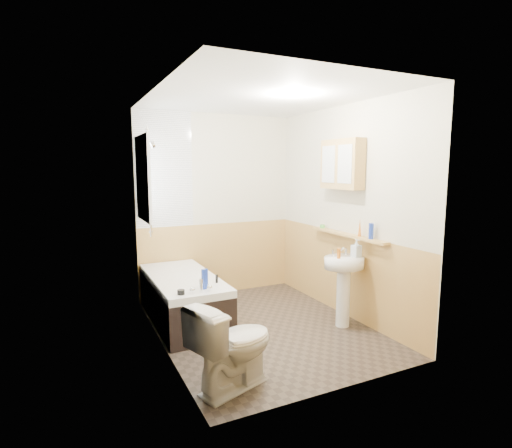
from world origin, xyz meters
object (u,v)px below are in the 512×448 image
object	(u,v)px
toilet	(233,345)
medicine_cabinet	(342,164)
bathtub	(183,297)
pine_shelf	(347,235)
sink	(344,277)

from	to	relation	value
toilet	medicine_cabinet	size ratio (longest dim) A/B	1.15
bathtub	pine_shelf	bearing A→B (deg)	-22.42
bathtub	sink	world-z (taller)	sink
sink	pine_shelf	xyz separation A→B (m)	(0.20, 0.21, 0.43)
bathtub	pine_shelf	distance (m)	2.04
toilet	sink	bearing A→B (deg)	-87.40
medicine_cabinet	pine_shelf	bearing A→B (deg)	-75.02
bathtub	medicine_cabinet	size ratio (longest dim) A/B	2.46
bathtub	toilet	size ratio (longest dim) A/B	2.14
bathtub	sink	bearing A→B (deg)	-30.97
sink	medicine_cabinet	xyz separation A→B (m)	(0.17, 0.32, 1.24)
sink	toilet	bearing A→B (deg)	-165.20
toilet	sink	size ratio (longest dim) A/B	0.81
toilet	sink	world-z (taller)	sink
medicine_cabinet	sink	bearing A→B (deg)	-118.57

